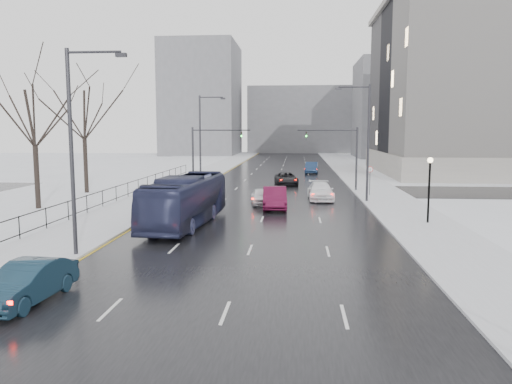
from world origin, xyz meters
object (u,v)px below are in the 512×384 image
(tree_park_e, at_px, (87,194))
(mast_signal_left, at_px, (203,150))
(sedan_right_far, at_px, (320,191))
(tree_park_d, at_px, (39,210))
(streetlight_l_far, at_px, (202,135))
(mast_signal_right, at_px, (346,151))
(no_uturn_sign, at_px, (370,172))
(streetlight_l_near, at_px, (76,142))
(lamppost_r_mid, at_px, (429,180))
(sedan_right_distant, at_px, (312,168))
(sedan_center_near, at_px, (261,196))
(sedan_right_near, at_px, (275,198))
(bus, at_px, (186,200))
(sedan_left_near, at_px, (27,283))
(streetlight_r_mid, at_px, (366,137))
(sedan_right_cross, at_px, (286,179))

(tree_park_e, relative_size, mast_signal_left, 2.08)
(mast_signal_left, relative_size, sedan_right_far, 1.22)
(tree_park_d, relative_size, streetlight_l_far, 1.25)
(mast_signal_right, height_order, no_uturn_sign, mast_signal_right)
(streetlight_l_near, xyz_separation_m, lamppost_r_mid, (19.17, 10.00, -2.67))
(mast_signal_right, relative_size, mast_signal_left, 1.00)
(lamppost_r_mid, xyz_separation_m, sedan_right_distant, (-6.50, 38.80, -2.09))
(tree_park_d, distance_m, sedan_right_distant, 41.34)
(sedan_center_near, bearing_deg, sedan_right_near, -67.60)
(mast_signal_left, bearing_deg, sedan_center_near, -56.19)
(tree_park_d, distance_m, no_uturn_sign, 28.88)
(streetlight_l_far, xyz_separation_m, sedan_right_distant, (12.67, 16.80, -4.77))
(tree_park_e, bearing_deg, no_uturn_sign, 0.00)
(bus, bearing_deg, sedan_left_near, -94.86)
(streetlight_r_mid, xyz_separation_m, sedan_right_distant, (-3.67, 28.80, -4.77))
(sedan_right_far, bearing_deg, sedan_right_distant, 88.30)
(lamppost_r_mid, relative_size, sedan_center_near, 1.08)
(tree_park_e, relative_size, no_uturn_sign, 5.00)
(sedan_center_near, bearing_deg, sedan_right_far, 25.39)
(bus, height_order, sedan_right_far, bus)
(streetlight_r_mid, relative_size, streetlight_l_far, 1.00)
(tree_park_e, bearing_deg, sedan_right_cross, 25.19)
(tree_park_e, relative_size, sedan_right_cross, 2.67)
(tree_park_d, bearing_deg, streetlight_l_far, 61.85)
(mast_signal_right, bearing_deg, sedan_right_distant, 97.74)
(bus, xyz_separation_m, sedan_right_far, (9.30, 12.67, -0.84))
(streetlight_l_far, bearing_deg, streetlight_l_near, -90.00)
(tree_park_d, height_order, sedan_left_near, tree_park_d)
(mast_signal_right, bearing_deg, tree_park_e, -171.10)
(tree_park_d, height_order, sedan_right_near, tree_park_d)
(streetlight_l_far, xyz_separation_m, lamppost_r_mid, (19.17, -22.00, -2.67))
(tree_park_e, xyz_separation_m, sedan_right_near, (18.86, -8.20, 0.90))
(mast_signal_left, height_order, sedan_right_distant, mast_signal_left)
(sedan_center_near, relative_size, sedan_right_cross, 0.78)
(streetlight_l_far, bearing_deg, streetlight_r_mid, -36.30)
(tree_park_d, relative_size, sedan_left_near, 2.80)
(tree_park_e, xyz_separation_m, bus, (13.40, -15.48, 1.66))
(streetlight_l_far, bearing_deg, sedan_left_near, -88.56)
(sedan_left_near, xyz_separation_m, sedan_right_distant, (11.70, 55.36, 0.08))
(sedan_left_near, distance_m, sedan_center_near, 25.32)
(mast_signal_right, height_order, mast_signal_left, same)
(sedan_center_near, bearing_deg, mast_signal_left, 115.98)
(streetlight_l_far, distance_m, no_uturn_sign, 19.41)
(tree_park_e, relative_size, sedan_right_distant, 2.74)
(sedan_left_near, bearing_deg, sedan_right_distant, 83.06)
(sedan_right_cross, bearing_deg, sedan_right_near, -99.71)
(streetlight_l_far, distance_m, bus, 24.05)
(streetlight_l_near, height_order, sedan_right_distant, streetlight_l_near)
(sedan_right_cross, bearing_deg, mast_signal_left, -156.92)
(lamppost_r_mid, xyz_separation_m, sedan_right_far, (-6.50, 11.19, -2.13))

